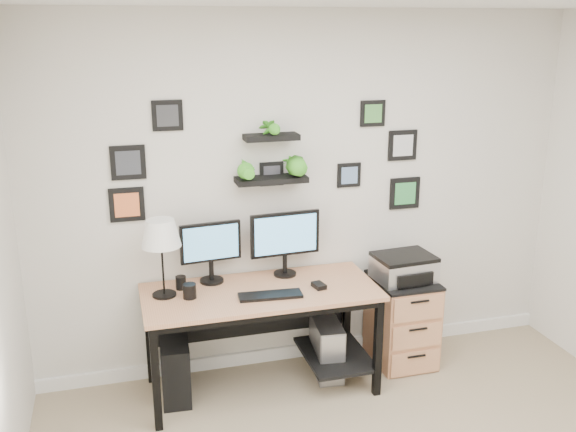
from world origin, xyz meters
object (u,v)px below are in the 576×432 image
object	(u,v)px
table_lamp	(161,235)
file_cabinet	(402,320)
monitor_right	(285,238)
mug	(190,291)
monitor_left	(211,248)
pc_tower_black	(175,368)
pc_tower_grey	(327,348)
printer	(404,267)
desk	(265,304)

from	to	relation	value
table_lamp	file_cabinet	xyz separation A→B (m)	(1.76, 0.01, -0.84)
monitor_right	file_cabinet	world-z (taller)	monitor_right
mug	monitor_left	bearing A→B (deg)	51.48
mug	pc_tower_black	bearing A→B (deg)	149.93
monitor_right	pc_tower_grey	distance (m)	0.88
mug	printer	size ratio (longest dim) A/B	0.23
monitor_right	printer	world-z (taller)	monitor_right
table_lamp	file_cabinet	distance (m)	1.95
monitor_right	mug	world-z (taller)	monitor_right
monitor_left	printer	world-z (taller)	monitor_left
monitor_right	mug	xyz separation A→B (m)	(-0.72, -0.22, -0.23)
monitor_left	mug	world-z (taller)	monitor_left
pc_tower_grey	file_cabinet	xyz separation A→B (m)	(0.61, 0.03, 0.13)
mug	file_cabinet	bearing A→B (deg)	3.39
file_cabinet	printer	size ratio (longest dim) A/B	1.52
monitor_right	pc_tower_grey	xyz separation A→B (m)	(0.27, -0.15, -0.82)
printer	monitor_right	bearing A→B (deg)	171.47
pc_tower_grey	table_lamp	bearing A→B (deg)	179.00
table_lamp	mug	world-z (taller)	table_lamp
mug	pc_tower_grey	xyz separation A→B (m)	(0.99, 0.07, -0.59)
monitor_right	pc_tower_grey	size ratio (longest dim) A/B	1.17
monitor_right	mug	bearing A→B (deg)	-162.96
desk	monitor_left	bearing A→B (deg)	149.44
pc_tower_grey	file_cabinet	size ratio (longest dim) A/B	0.65
monitor_right	file_cabinet	distance (m)	1.13
file_cabinet	desk	bearing A→B (deg)	-176.92
table_lamp	desk	bearing A→B (deg)	-4.22
monitor_left	pc_tower_grey	distance (m)	1.15
monitor_right	printer	size ratio (longest dim) A/B	1.15
desk	monitor_right	xyz separation A→B (m)	(0.20, 0.18, 0.40)
mug	monitor_right	bearing A→B (deg)	17.04
table_lamp	mug	bearing A→B (deg)	-28.62
table_lamp	file_cabinet	size ratio (longest dim) A/B	0.79
mug	desk	bearing A→B (deg)	4.05
pc_tower_black	pc_tower_grey	distance (m)	1.11
monitor_left	table_lamp	size ratio (longest dim) A/B	0.82
table_lamp	printer	bearing A→B (deg)	0.06
table_lamp	pc_tower_grey	distance (m)	1.50
table_lamp	pc_tower_black	bearing A→B (deg)	-24.50
pc_tower_grey	printer	bearing A→B (deg)	2.07
mug	pc_tower_grey	world-z (taller)	mug
desk	file_cabinet	world-z (taller)	desk
desk	pc_tower_grey	distance (m)	0.63
monitor_left	pc_tower_black	size ratio (longest dim) A/B	1.02
monitor_left	monitor_right	bearing A→B (deg)	-1.44
pc_tower_grey	monitor_left	bearing A→B (deg)	168.33
monitor_left	mug	xyz separation A→B (m)	(-0.19, -0.23, -0.21)
printer	file_cabinet	bearing A→B (deg)	33.07
pc_tower_black	printer	distance (m)	1.79
pc_tower_grey	printer	xyz separation A→B (m)	(0.60, 0.02, 0.56)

